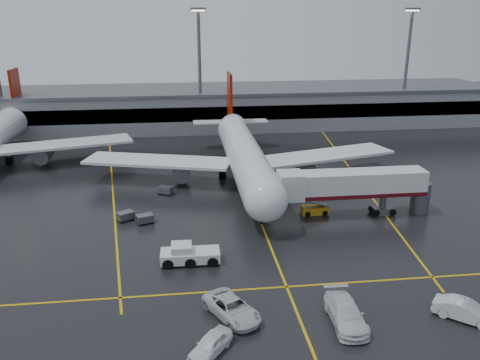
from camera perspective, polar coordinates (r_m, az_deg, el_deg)
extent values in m
plane|color=black|center=(67.51, 1.48, -2.59)|extent=(220.00, 220.00, 0.00)
cube|color=gold|center=(67.51, 1.48, -2.59)|extent=(0.25, 90.00, 0.02)
cube|color=gold|center=(48.07, 5.42, -12.20)|extent=(60.00, 0.25, 0.02)
cube|color=gold|center=(76.95, -14.55, -0.45)|extent=(9.99, 69.35, 0.02)
cube|color=gold|center=(81.00, 13.12, 0.64)|extent=(7.57, 69.64, 0.02)
cube|color=gray|center=(112.41, -2.13, 8.31)|extent=(120.00, 18.00, 8.00)
cube|color=black|center=(103.71, -1.71, 7.69)|extent=(120.00, 0.40, 3.00)
cube|color=#595B60|center=(111.69, -2.16, 10.48)|extent=(122.00, 19.00, 0.60)
cylinder|color=#595B60|center=(104.88, -4.68, 12.19)|extent=(0.70, 0.70, 25.00)
cube|color=#595B60|center=(104.15, -4.88, 19.14)|extent=(3.00, 1.20, 0.50)
cube|color=#FFE5B2|center=(104.15, -4.87, 18.98)|extent=(2.60, 0.90, 0.20)
cylinder|color=#595B60|center=(115.85, 18.67, 11.93)|extent=(0.70, 0.70, 25.00)
cube|color=#595B60|center=(115.19, 19.37, 18.18)|extent=(3.00, 1.20, 0.50)
cube|color=#FFE5B2|center=(115.19, 19.35, 18.04)|extent=(2.60, 0.90, 0.20)
cylinder|color=silver|center=(73.64, 0.59, 2.73)|extent=(5.20, 36.00, 5.20)
sphere|color=silver|center=(56.79, 3.00, -2.34)|extent=(5.20, 5.20, 5.20)
cone|color=silver|center=(93.71, -1.12, 6.66)|extent=(4.94, 8.00, 4.94)
cube|color=#8A1100|center=(93.77, -1.20, 9.71)|extent=(0.50, 5.50, 8.50)
cube|color=silver|center=(93.67, -1.12, 6.77)|extent=(14.00, 3.00, 0.25)
cube|color=silver|center=(75.27, -9.48, 2.19)|extent=(22.80, 11.83, 0.40)
cube|color=silver|center=(78.45, 9.86, 2.86)|extent=(22.80, 11.83, 0.40)
cylinder|color=#595B60|center=(74.64, -6.77, 1.05)|extent=(2.60, 4.50, 2.60)
cylinder|color=#595B60|center=(77.00, 7.51, 1.58)|extent=(2.60, 4.50, 2.60)
cylinder|color=#595B60|center=(60.74, 2.46, -4.13)|extent=(0.56, 0.56, 2.00)
cylinder|color=#595B60|center=(77.10, -2.07, 0.98)|extent=(0.56, 0.56, 2.00)
cylinder|color=#595B60|center=(77.88, 2.63, 1.16)|extent=(0.56, 0.56, 2.00)
cylinder|color=black|center=(60.95, 2.45, -4.60)|extent=(0.40, 1.10, 1.10)
cylinder|color=black|center=(77.24, -2.07, 0.67)|extent=(1.00, 1.40, 1.40)
cylinder|color=black|center=(78.02, 2.62, 0.85)|extent=(1.00, 1.40, 1.40)
cone|color=silver|center=(109.93, -24.33, 6.83)|extent=(4.94, 8.00, 4.94)
cube|color=#8A1100|center=(110.09, -24.53, 9.42)|extent=(0.50, 5.50, 8.50)
cube|color=silver|center=(109.89, -24.34, 6.93)|extent=(14.00, 3.00, 0.25)
cube|color=silver|center=(88.94, -19.58, 3.94)|extent=(22.80, 11.83, 0.40)
cylinder|color=#595B60|center=(89.18, -21.81, 2.78)|extent=(2.60, 4.50, 2.60)
cylinder|color=#595B60|center=(93.10, -25.19, 2.33)|extent=(0.56, 0.56, 2.00)
cylinder|color=black|center=(93.21, -25.15, 2.06)|extent=(1.00, 1.40, 1.40)
cube|color=silver|center=(63.40, 13.11, -0.32)|extent=(18.00, 3.20, 3.00)
cube|color=#4C0711|center=(63.83, 13.03, -1.42)|extent=(18.00, 3.30, 0.50)
cube|color=silver|center=(61.12, 5.87, -0.64)|extent=(3.00, 3.40, 3.30)
cylinder|color=#595B60|center=(65.83, 16.21, -2.56)|extent=(0.80, 0.80, 3.00)
cube|color=#595B60|center=(66.21, 16.12, -3.40)|extent=(2.60, 1.60, 0.90)
cylinder|color=#595B60|center=(67.75, 20.14, -1.92)|extent=(2.40, 2.40, 4.00)
cylinder|color=black|center=(65.80, 15.24, -3.46)|extent=(0.90, 1.80, 0.90)
cylinder|color=black|center=(66.64, 17.00, -3.34)|extent=(0.90, 1.80, 0.90)
cube|color=silver|center=(51.94, -5.78, -8.70)|extent=(6.17, 2.56, 1.05)
cube|color=silver|center=(51.55, -6.79, -7.87)|extent=(2.14, 2.14, 0.87)
cube|color=black|center=(51.55, -6.79, -7.87)|extent=(1.92, 1.92, 0.79)
cylinder|color=black|center=(52.15, -8.30, -9.07)|extent=(1.19, 2.64, 1.14)
cylinder|color=black|center=(52.08, -5.77, -9.00)|extent=(1.19, 2.64, 1.14)
cylinder|color=black|center=(52.11, -3.24, -8.90)|extent=(1.19, 2.64, 1.14)
cube|color=#C69014|center=(64.31, 8.65, -3.44)|extent=(3.50, 1.55, 1.06)
cube|color=#595B60|center=(63.93, 8.70, -2.61)|extent=(3.36, 0.97, 1.20)
cylinder|color=black|center=(64.08, 7.66, -3.71)|extent=(0.73, 1.65, 0.67)
cylinder|color=black|center=(64.74, 9.62, -3.57)|extent=(0.73, 1.65, 0.67)
imported|color=silver|center=(43.38, -0.94, -14.61)|extent=(5.32, 6.63, 1.68)
imported|color=silver|center=(43.52, 12.13, -14.82)|extent=(2.76, 6.47, 1.86)
imported|color=silver|center=(47.04, 24.64, -13.59)|extent=(5.14, 4.76, 1.72)
imported|color=white|center=(39.64, -3.45, -18.48)|extent=(4.08, 4.58, 1.50)
cube|color=#595B60|center=(61.91, -10.95, -4.37)|extent=(2.33, 1.92, 0.90)
cylinder|color=black|center=(61.46, -11.50, -5.06)|extent=(0.40, 0.20, 0.40)
cylinder|color=black|center=(61.86, -10.08, -4.80)|extent=(0.40, 0.20, 0.40)
cylinder|color=black|center=(62.35, -11.76, -4.72)|extent=(0.40, 0.20, 0.40)
cylinder|color=black|center=(62.74, -10.36, -4.47)|extent=(0.40, 0.20, 0.40)
cube|color=#595B60|center=(63.25, -13.12, -4.01)|extent=(2.38, 2.13, 0.90)
cylinder|color=black|center=(62.72, -13.56, -4.71)|extent=(0.40, 0.20, 0.40)
cylinder|color=black|center=(63.31, -12.24, -4.38)|extent=(0.40, 0.20, 0.40)
cylinder|color=black|center=(63.58, -13.93, -4.42)|extent=(0.40, 0.20, 0.40)
cylinder|color=black|center=(64.15, -12.63, -4.09)|extent=(0.40, 0.20, 0.40)
cube|color=#595B60|center=(71.08, -8.62, -1.12)|extent=(2.36, 2.03, 0.90)
cylinder|color=black|center=(71.17, -9.36, -1.53)|extent=(0.40, 0.20, 0.40)
cylinder|color=black|center=(70.48, -8.20, -1.68)|extent=(0.40, 0.20, 0.40)
cylinder|color=black|center=(72.00, -9.00, -1.27)|extent=(0.40, 0.20, 0.40)
cylinder|color=black|center=(71.32, -7.85, -1.41)|extent=(0.40, 0.20, 0.40)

